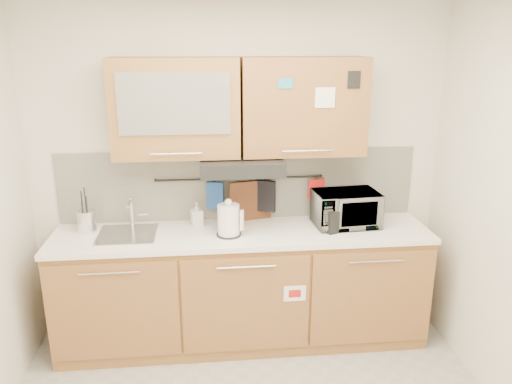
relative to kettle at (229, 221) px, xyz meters
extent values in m
plane|color=silver|center=(0.10, 0.38, 0.27)|extent=(3.20, 0.00, 3.20)
cube|color=#9D6D37|center=(0.10, 0.08, -0.59)|extent=(2.80, 0.60, 0.88)
cube|color=black|center=(0.10, 0.08, -0.98)|extent=(2.80, 0.54, 0.10)
cube|color=olive|center=(-0.83, -0.23, -0.56)|extent=(0.91, 0.02, 0.74)
cylinder|color=silver|center=(-0.83, -0.26, -0.25)|extent=(0.41, 0.01, 0.01)
cube|color=olive|center=(0.10, -0.23, -0.56)|extent=(0.91, 0.02, 0.74)
cylinder|color=silver|center=(0.10, -0.26, -0.25)|extent=(0.41, 0.01, 0.01)
cube|color=olive|center=(1.04, -0.23, -0.56)|extent=(0.91, 0.02, 0.74)
cylinder|color=silver|center=(1.04, -0.26, -0.25)|extent=(0.41, 0.01, 0.01)
cube|color=white|center=(0.10, 0.07, -0.13)|extent=(2.82, 0.62, 0.04)
cube|color=silver|center=(0.10, 0.37, 0.17)|extent=(2.80, 0.02, 0.56)
cube|color=#9D6D37|center=(-0.36, 0.21, 0.80)|extent=(0.90, 0.35, 0.70)
cube|color=silver|center=(-0.36, 0.02, 0.85)|extent=(0.76, 0.02, 0.42)
cube|color=olive|center=(0.56, 0.21, 0.80)|extent=(0.90, 0.35, 0.70)
cube|color=white|center=(0.68, 0.02, 0.88)|extent=(0.14, 0.00, 0.14)
cube|color=black|center=(0.10, 0.13, 0.39)|extent=(0.60, 0.46, 0.10)
cube|color=silver|center=(-0.75, 0.08, -0.12)|extent=(0.42, 0.40, 0.03)
cylinder|color=silver|center=(-0.73, 0.24, 0.01)|extent=(0.03, 0.03, 0.24)
cylinder|color=silver|center=(-0.73, 0.16, 0.11)|extent=(0.02, 0.18, 0.02)
cylinder|color=black|center=(0.10, 0.33, 0.23)|extent=(1.30, 0.02, 0.02)
cylinder|color=silver|center=(-1.05, 0.18, -0.03)|extent=(0.15, 0.15, 0.17)
cylinder|color=black|center=(-1.07, 0.19, 0.05)|extent=(0.01, 0.01, 0.32)
cylinder|color=black|center=(-1.03, 0.16, 0.03)|extent=(0.01, 0.01, 0.28)
cylinder|color=black|center=(-1.05, 0.20, 0.06)|extent=(0.01, 0.01, 0.34)
cylinder|color=black|center=(-1.07, 0.15, 0.01)|extent=(0.01, 0.01, 0.25)
cylinder|color=white|center=(0.00, 0.00, 0.00)|extent=(0.21, 0.21, 0.23)
sphere|color=white|center=(0.00, 0.00, 0.14)|extent=(0.05, 0.05, 0.05)
cube|color=white|center=(0.09, -0.04, 0.02)|extent=(0.03, 0.04, 0.15)
cylinder|color=black|center=(0.00, 0.00, -0.10)|extent=(0.18, 0.18, 0.01)
cube|color=black|center=(0.82, 0.03, -0.03)|extent=(0.26, 0.21, 0.17)
cube|color=black|center=(0.78, 0.01, 0.05)|extent=(0.10, 0.12, 0.01)
cube|color=black|center=(0.86, 0.05, 0.05)|extent=(0.10, 0.12, 0.01)
imported|color=#999999|center=(0.90, 0.12, 0.02)|extent=(0.51, 0.36, 0.27)
imported|color=#999999|center=(-0.24, 0.23, -0.02)|extent=(0.10, 0.10, 0.19)
cube|color=brown|center=(0.19, 0.32, 0.00)|extent=(0.34, 0.11, 0.42)
cube|color=#224B9D|center=(-0.09, 0.32, 0.10)|extent=(0.13, 0.06, 0.22)
cube|color=black|center=(0.30, 0.32, 0.08)|extent=(0.17, 0.10, 0.25)
cube|color=red|center=(0.71, 0.32, 0.12)|extent=(0.14, 0.06, 0.17)
camera|label=1|loc=(-0.15, -3.41, 1.26)|focal=35.00mm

